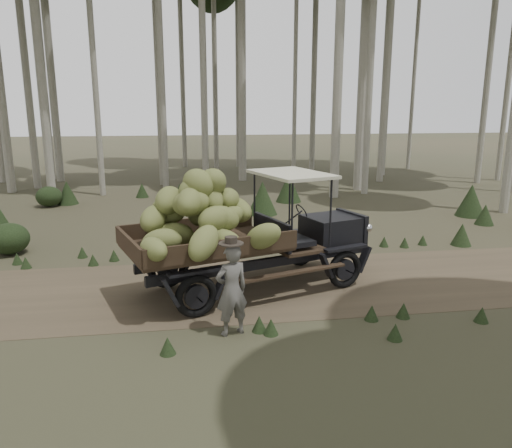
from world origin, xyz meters
name	(u,v)px	position (x,y,z in m)	size (l,w,h in m)	color
ground	(234,287)	(0.00, 0.00, 0.00)	(120.00, 120.00, 0.00)	#473D2B
dirt_track	(234,287)	(0.00, 0.00, 0.00)	(70.00, 4.00, 0.01)	brown
banana_truck	(225,220)	(-0.21, -0.40, 1.65)	(5.78, 3.70, 2.85)	black
farmer	(232,289)	(-0.28, -2.31, 0.85)	(0.70, 0.57, 1.79)	#5C5954
undergrowth	(122,266)	(-2.43, 0.31, 0.52)	(22.44, 24.19, 1.39)	#233319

